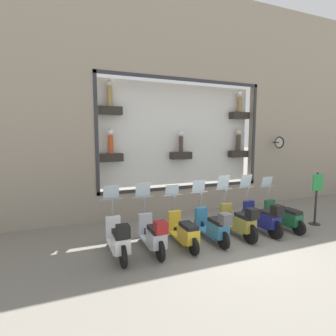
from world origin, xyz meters
The scene contains 10 objects.
ground_plane centered at (0.00, 0.00, 0.00)m, with size 120.00×120.00×0.00m, color gray.
building_facade centered at (3.60, 0.00, 4.28)m, with size 1.18×36.00×8.35m.
scooter_green_0 centered at (0.45, -2.11, 0.42)m, with size 1.79×0.61×1.58m.
scooter_navy_1 centered at (0.40, -1.23, 0.49)m, with size 1.81×0.60×1.70m.
scooter_olive_2 centered at (0.41, -0.35, 0.49)m, with size 1.81×0.60×1.72m.
scooter_teal_3 centered at (0.39, 0.54, 0.47)m, with size 1.80×0.60×1.62m.
scooter_yellow_4 centered at (0.45, 1.42, 0.41)m, with size 1.79×0.60×1.54m.
scooter_silver_5 centered at (0.40, 2.30, 0.47)m, with size 1.80×0.61×1.68m.
scooter_white_6 centered at (0.40, 3.18, 0.48)m, with size 1.81×0.61×1.66m.
shop_sign_post centered at (0.41, -3.44, 0.95)m, with size 0.36×0.45×1.76m.
Camera 1 is at (-5.65, 4.35, 2.90)m, focal length 28.00 mm.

